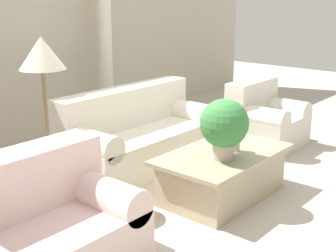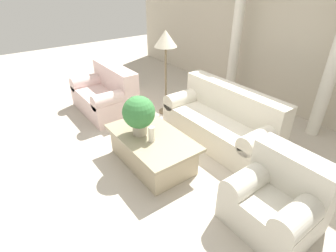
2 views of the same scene
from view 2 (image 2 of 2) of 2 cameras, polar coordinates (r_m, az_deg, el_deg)
The scene contains 11 objects.
ground_plane at distance 4.08m, azimuth 0.92°, elevation -6.22°, with size 16.00×16.00×0.00m, color #BCB2A3.
wall_back at distance 5.49m, azimuth 26.23°, elevation 18.80°, with size 10.00×0.06×3.20m.
sofa_long at distance 4.36m, azimuth 11.68°, elevation 1.20°, with size 1.94×0.86×0.88m.
loveseat at distance 5.38m, azimuth -13.22°, elevation 6.87°, with size 1.37×0.86×0.88m.
coffee_table at distance 3.80m, azimuth -3.49°, elevation -5.03°, with size 1.38×0.81×0.46m.
potted_plant at distance 3.58m, azimuth -6.37°, elevation 2.77°, with size 0.45×0.45×0.57m.
pillar_candle at distance 3.50m, azimuth -3.60°, elevation -1.77°, with size 0.08×0.08×0.22m.
floor_lamp at distance 4.84m, azimuth -0.53°, elevation 17.52°, with size 0.41×0.41×1.59m.
column_left at distance 5.77m, azimuth 14.58°, elevation 17.96°, with size 0.29×0.29×2.51m.
column_right at distance 4.80m, azimuth 32.58°, elevation 11.89°, with size 0.29×0.29×2.51m.
armchair at distance 3.12m, azimuth 22.69°, elevation -14.39°, with size 0.88×0.80×0.84m.
Camera 2 is at (2.60, -1.99, 2.43)m, focal length 28.00 mm.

